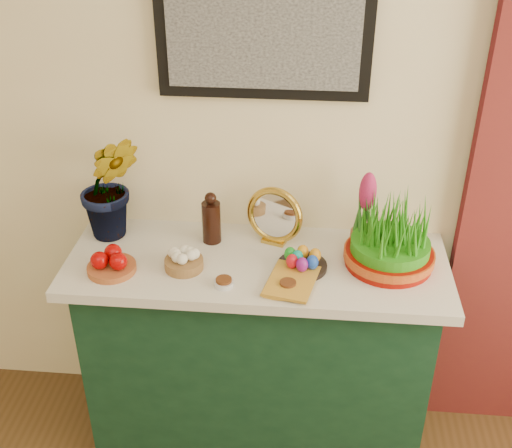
# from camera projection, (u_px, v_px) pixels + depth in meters

# --- Properties ---
(sideboard) EXTENTS (1.30, 0.45, 0.85)m
(sideboard) POSITION_uv_depth(u_px,v_px,m) (257.00, 354.00, 2.60)
(sideboard) COLOR #163C24
(sideboard) RESTS_ON ground
(tablecloth) EXTENTS (1.40, 0.55, 0.04)m
(tablecloth) POSITION_uv_depth(u_px,v_px,m) (257.00, 264.00, 2.37)
(tablecloth) COLOR silver
(tablecloth) RESTS_ON sideboard
(hyacinth_green) EXTENTS (0.32, 0.29, 0.56)m
(hyacinth_green) POSITION_uv_depth(u_px,v_px,m) (108.00, 170.00, 2.37)
(hyacinth_green) COLOR #2A6820
(hyacinth_green) RESTS_ON tablecloth
(apple_bowl) EXTENTS (0.20, 0.20, 0.09)m
(apple_bowl) POSITION_uv_depth(u_px,v_px,m) (111.00, 262.00, 2.28)
(apple_bowl) COLOR #A15128
(apple_bowl) RESTS_ON tablecloth
(garlic_basket) EXTENTS (0.15, 0.15, 0.08)m
(garlic_basket) POSITION_uv_depth(u_px,v_px,m) (184.00, 261.00, 2.29)
(garlic_basket) COLOR olive
(garlic_basket) RESTS_ON tablecloth
(vinegar_cruet) EXTENTS (0.07, 0.07, 0.21)m
(vinegar_cruet) POSITION_uv_depth(u_px,v_px,m) (211.00, 220.00, 2.42)
(vinegar_cruet) COLOR black
(vinegar_cruet) RESTS_ON tablecloth
(mirror) EXTENTS (0.23, 0.12, 0.23)m
(mirror) POSITION_uv_depth(u_px,v_px,m) (274.00, 216.00, 2.41)
(mirror) COLOR gold
(mirror) RESTS_ON tablecloth
(book) EXTENTS (0.19, 0.24, 0.03)m
(book) POSITION_uv_depth(u_px,v_px,m) (269.00, 277.00, 2.24)
(book) COLOR gold
(book) RESTS_ON tablecloth
(spice_dish_left) EXTENTS (0.07, 0.07, 0.03)m
(spice_dish_left) POSITION_uv_depth(u_px,v_px,m) (224.00, 282.00, 2.21)
(spice_dish_left) COLOR silver
(spice_dish_left) RESTS_ON tablecloth
(spice_dish_right) EXTENTS (0.07, 0.07, 0.03)m
(spice_dish_right) POSITION_uv_depth(u_px,v_px,m) (288.00, 285.00, 2.20)
(spice_dish_right) COLOR silver
(spice_dish_right) RESTS_ON tablecloth
(egg_plate) EXTENTS (0.24, 0.24, 0.07)m
(egg_plate) POSITION_uv_depth(u_px,v_px,m) (302.00, 262.00, 2.29)
(egg_plate) COLOR black
(egg_plate) RESTS_ON tablecloth
(hyacinth_pink) EXTENTS (0.10, 0.10, 0.32)m
(hyacinth_pink) POSITION_uv_depth(u_px,v_px,m) (365.00, 217.00, 2.34)
(hyacinth_pink) COLOR brown
(hyacinth_pink) RESTS_ON tablecloth
(wheatgrass_sabzeh) EXTENTS (0.33, 0.33, 0.27)m
(wheatgrass_sabzeh) POSITION_uv_depth(u_px,v_px,m) (391.00, 236.00, 2.27)
(wheatgrass_sabzeh) COLOR #8A0B03
(wheatgrass_sabzeh) RESTS_ON tablecloth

